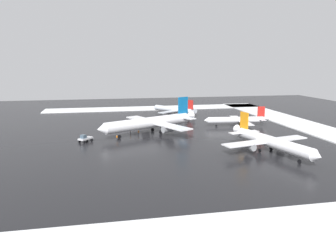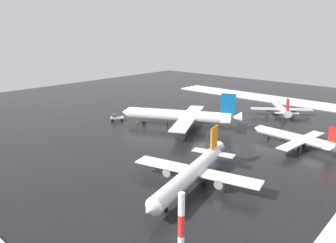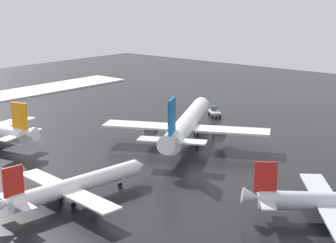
{
  "view_description": "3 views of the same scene",
  "coord_description": "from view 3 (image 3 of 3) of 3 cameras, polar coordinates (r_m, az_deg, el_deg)",
  "views": [
    {
      "loc": [
        -107.55,
        26.96,
        24.55
      ],
      "look_at": [
        -0.17,
        6.03,
        4.83
      ],
      "focal_mm": 35.0,
      "sensor_mm": 36.0,
      "label": 1
    },
    {
      "loc": [
        -74.86,
        -53.89,
        30.57
      ],
      "look_at": [
        -2.44,
        11.25,
        3.39
      ],
      "focal_mm": 35.0,
      "sensor_mm": 36.0,
      "label": 2
    },
    {
      "loc": [
        65.66,
        -68.4,
        29.34
      ],
      "look_at": [
        -0.95,
        11.08,
        3.56
      ],
      "focal_mm": 55.0,
      "sensor_mm": 36.0,
      "label": 3
    }
  ],
  "objects": [
    {
      "name": "ground_crew_mid_apron",
      "position": [
        109.48,
        5.02,
        -1.11
      ],
      "size": [
        0.36,
        0.36,
        1.71
      ],
      "rotation": [
        0.0,
        0.0,
        1.33
      ],
      "color": "black",
      "rests_on": "ground_plane"
    },
    {
      "name": "ground_crew_near_tug",
      "position": [
        118.73,
        2.72,
        0.12
      ],
      "size": [
        0.36,
        0.36,
        1.71
      ],
      "rotation": [
        0.0,
        0.0,
        1.85
      ],
      "color": "black",
      "rests_on": "ground_plane"
    },
    {
      "name": "airplane_far_rear",
      "position": [
        75.81,
        -10.24,
        -6.98
      ],
      "size": [
        21.5,
        25.87,
        7.68
      ],
      "rotation": [
        0.0,
        0.0,
        1.47
      ],
      "color": "white",
      "rests_on": "ground_plane"
    },
    {
      "name": "ground_crew_by_nose_gear",
      "position": [
        109.09,
        2.97,
        -1.13
      ],
      "size": [
        0.36,
        0.36,
        1.71
      ],
      "rotation": [
        0.0,
        0.0,
        1.57
      ],
      "color": "black",
      "rests_on": "ground_plane"
    },
    {
      "name": "ground_plane",
      "position": [
        99.25,
        -3.7,
        -3.26
      ],
      "size": [
        240.0,
        240.0,
        0.0
      ],
      "primitive_type": "plane",
      "color": "black"
    },
    {
      "name": "airplane_parked_starboard",
      "position": [
        103.91,
        2.17,
        -0.2
      ],
      "size": [
        31.67,
        37.17,
        11.92
      ],
      "rotation": [
        0.0,
        0.0,
        2.04
      ],
      "color": "white",
      "rests_on": "ground_plane"
    },
    {
      "name": "pushback_tug",
      "position": [
        126.96,
        5.14,
        1.14
      ],
      "size": [
        4.92,
        4.68,
        2.5
      ],
      "rotation": [
        0.0,
        0.0,
        2.43
      ],
      "color": "silver",
      "rests_on": "ground_plane"
    }
  ]
}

